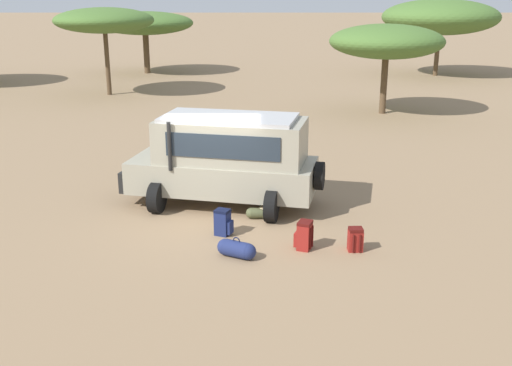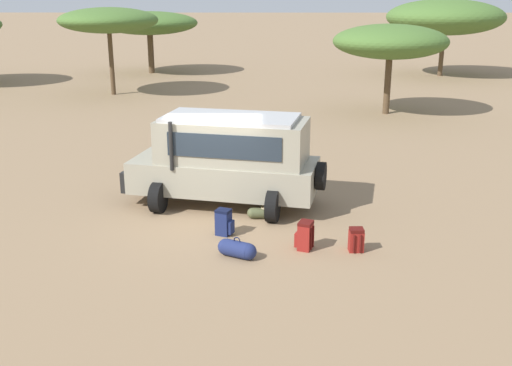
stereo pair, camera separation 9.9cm
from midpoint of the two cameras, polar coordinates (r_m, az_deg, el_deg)
name	(u,v)px [view 2 (the right image)]	position (r m, az deg, el deg)	size (l,w,h in m)	color
ground_plane	(212,217)	(15.36, -3.99, -3.26)	(320.00, 320.00, 0.00)	#8C7051
safari_vehicle	(228,158)	(15.86, -2.50, 2.37)	(5.48, 3.38, 2.44)	gray
backpack_beside_front_wheel	(305,236)	(13.41, 4.89, -5.02)	(0.45, 0.44, 0.65)	maroon
backpack_cluster_center	(224,222)	(14.16, -2.87, -3.77)	(0.47, 0.40, 0.63)	navy
backpack_near_rear_wheel	(356,240)	(13.48, 9.72, -5.36)	(0.33, 0.38, 0.54)	maroon
duffel_bag_low_black_case	(264,213)	(15.19, 0.93, -2.84)	(0.83, 0.34, 0.39)	#4C5133
duffel_bag_soft_canvas	(237,249)	(13.03, -1.60, -6.31)	(0.86, 0.61, 0.47)	navy
acacia_tree_centre_back	(108,20)	(34.51, -13.79, 14.81)	(5.35, 5.74, 4.72)	brown
acacia_tree_right_mid	(149,23)	(43.60, -10.06, 14.76)	(6.70, 6.62, 4.23)	brown
acacia_tree_far_right	(390,42)	(28.78, 12.78, 12.99)	(5.26, 5.06, 4.12)	brown
acacia_tree_distant_right	(445,17)	(43.38, 17.62, 14.82)	(7.76, 7.64, 5.07)	brown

